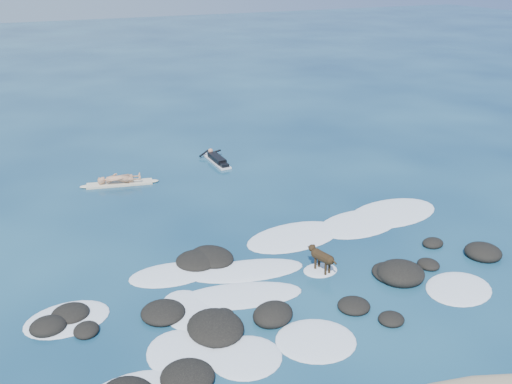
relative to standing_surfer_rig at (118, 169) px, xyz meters
name	(u,v)px	position (x,y,z in m)	size (l,w,h in m)	color
ground	(267,271)	(2.54, -9.14, -0.74)	(160.00, 160.00, 0.00)	#0A2642
reef_rocks	(257,308)	(1.37, -10.96, -0.63)	(14.52, 7.26, 0.61)	black
breaking_foam	(280,276)	(2.80, -9.58, -0.73)	(15.44, 8.37, 0.12)	white
standing_surfer_rig	(118,169)	(0.00, 0.00, 0.00)	(3.29, 1.12, 1.88)	beige
paddling_surfer_rig	(217,159)	(4.80, 0.94, -0.59)	(1.16, 2.56, 0.45)	silver
dog	(321,256)	(4.05, -9.84, -0.21)	(0.52, 1.24, 0.80)	black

